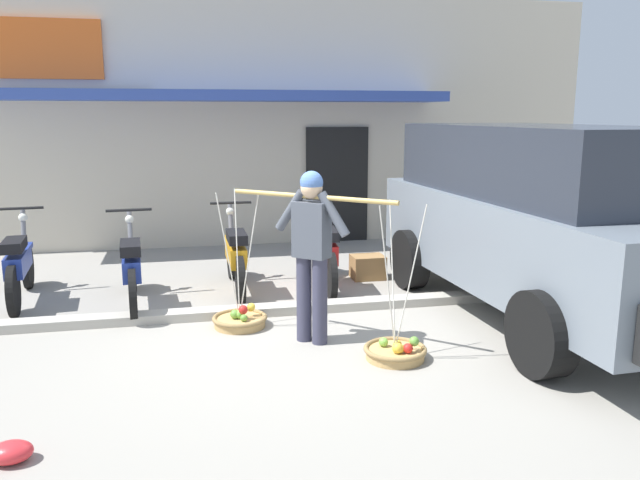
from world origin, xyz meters
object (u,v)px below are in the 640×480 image
plastic_litter_bag (11,452)px  fruit_basket_right_side (240,319)px  fruit_basket_left_side (396,351)px  parked_truck (543,216)px  fruit_vendor (312,245)px  motorcycle_end_of_row (325,253)px  wooden_crate (368,267)px  motorcycle_third_in_row (235,256)px  motorcycle_second_in_row (132,268)px  motorcycle_nearest_shop (19,265)px

plastic_litter_bag → fruit_basket_right_side: bearing=54.5°
fruit_basket_left_side → parked_truck: bearing=24.9°
fruit_vendor → motorcycle_end_of_row: 2.11m
wooden_crate → plastic_litter_bag: bearing=-131.8°
fruit_basket_right_side → motorcycle_third_in_row: 1.45m
motorcycle_end_of_row → motorcycle_second_in_row: bearing=-171.8°
fruit_basket_left_side → wooden_crate: size_ratio=3.30×
motorcycle_end_of_row → fruit_basket_left_side: bearing=-87.8°
fruit_basket_left_side → motorcycle_third_in_row: bearing=115.7°
fruit_basket_left_side → motorcycle_nearest_shop: fruit_basket_left_side is taller
motorcycle_second_in_row → fruit_basket_right_side: bearing=-41.2°
fruit_vendor → wooden_crate: 2.69m
motorcycle_nearest_shop → parked_truck: (5.78, -1.74, 0.68)m
fruit_vendor → wooden_crate: (1.23, 2.25, -0.82)m
motorcycle_end_of_row → plastic_litter_bag: size_ratio=6.50×
plastic_litter_bag → motorcycle_third_in_row: bearing=64.9°
motorcycle_second_in_row → motorcycle_end_of_row: bearing=8.2°
motorcycle_end_of_row → wooden_crate: size_ratio=4.14×
motorcycle_second_in_row → motorcycle_end_of_row: (2.39, 0.34, 0.00)m
fruit_vendor → wooden_crate: fruit_vendor is taller
fruit_vendor → motorcycle_second_in_row: 2.49m
fruit_basket_right_side → wooden_crate: bearing=41.0°
fruit_basket_right_side → motorcycle_nearest_shop: fruit_basket_right_side is taller
motorcycle_second_in_row → plastic_litter_bag: bearing=-98.8°
fruit_basket_left_side → fruit_basket_right_side: bearing=137.6°
fruit_basket_left_side → motorcycle_third_in_row: size_ratio=0.80×
motorcycle_nearest_shop → motorcycle_second_in_row: (1.32, -0.43, 0.00)m
fruit_basket_left_side → fruit_basket_right_side: 1.79m
fruit_basket_left_side → fruit_basket_right_side: same height
fruit_basket_left_side → motorcycle_second_in_row: (-2.48, 2.22, 0.37)m
motorcycle_third_in_row → motorcycle_second_in_row: bearing=-162.8°
motorcycle_nearest_shop → motorcycle_third_in_row: bearing=-1.1°
motorcycle_second_in_row → plastic_litter_bag: (-0.53, -3.38, -0.38)m
plastic_litter_bag → wooden_crate: (3.58, 4.01, 0.09)m
motorcycle_end_of_row → wooden_crate: bearing=23.4°
motorcycle_nearest_shop → motorcycle_end_of_row: (3.71, -0.09, 0.00)m
motorcycle_third_in_row → motorcycle_end_of_row: same height
fruit_vendor → motorcycle_second_in_row: size_ratio=0.93×
motorcycle_end_of_row → fruit_basket_right_side: bearing=-132.1°
motorcycle_nearest_shop → parked_truck: size_ratio=0.37×
motorcycle_nearest_shop → motorcycle_third_in_row: 2.56m
fruit_basket_right_side → plastic_litter_bag: fruit_basket_right_side is taller
wooden_crate → motorcycle_nearest_shop: bearing=-177.4°
fruit_vendor → fruit_basket_left_side: (0.66, -0.61, -0.90)m
fruit_vendor → plastic_litter_bag: 3.07m
fruit_vendor → fruit_basket_left_side: 1.27m
fruit_basket_left_side → motorcycle_nearest_shop: size_ratio=0.80×
parked_truck → motorcycle_third_in_row: bearing=152.3°
motorcycle_second_in_row → motorcycle_third_in_row: 1.29m
plastic_litter_bag → motorcycle_end_of_row: bearing=51.9°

